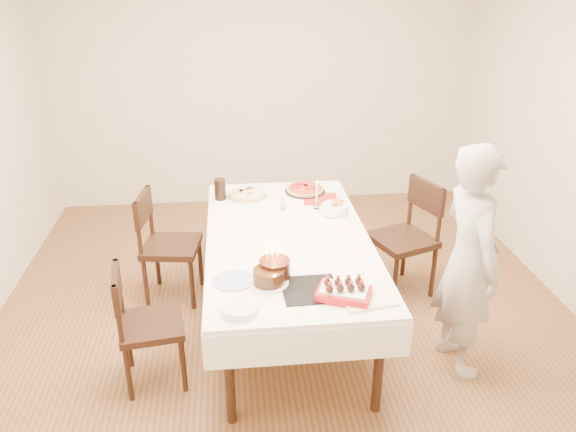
{
  "coord_description": "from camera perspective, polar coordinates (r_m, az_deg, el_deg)",
  "views": [
    {
      "loc": [
        -0.38,
        -3.54,
        2.52
      ],
      "look_at": [
        0.0,
        -0.01,
        0.91
      ],
      "focal_mm": 35.0,
      "sensor_mm": 36.0,
      "label": 1
    }
  ],
  "objects": [
    {
      "name": "birthday_cake",
      "position": [
        3.42,
        -1.36,
        -4.85
      ],
      "size": [
        0.22,
        0.22,
        0.17
      ],
      "primitive_type": "cylinder",
      "rotation": [
        0.0,
        0.0,
        0.17
      ],
      "color": "black",
      "rests_on": "dining_table"
    },
    {
      "name": "plate_stack",
      "position": [
        3.15,
        -4.92,
        -9.37
      ],
      "size": [
        0.21,
        0.21,
        0.04
      ],
      "primitive_type": "cylinder",
      "rotation": [
        0.0,
        0.0,
        -0.02
      ],
      "color": "white",
      "rests_on": "dining_table"
    },
    {
      "name": "pasta_bowl",
      "position": [
        4.33,
        4.77,
        0.77
      ],
      "size": [
        0.22,
        0.22,
        0.07
      ],
      "primitive_type": "cylinder",
      "rotation": [
        0.0,
        0.0,
        0.09
      ],
      "color": "white",
      "rests_on": "dining_table"
    },
    {
      "name": "strawberry_box",
      "position": [
        3.27,
        5.71,
        -7.69
      ],
      "size": [
        0.36,
        0.3,
        0.08
      ],
      "primitive_type": null,
      "rotation": [
        0.0,
        0.0,
        -0.39
      ],
      "color": "#AB131A",
      "rests_on": "dining_table"
    },
    {
      "name": "taper_candle",
      "position": [
        4.37,
        2.93,
        2.24
      ],
      "size": [
        0.07,
        0.07,
        0.24
      ],
      "primitive_type": "cylinder",
      "rotation": [
        0.0,
        0.0,
        0.43
      ],
      "color": "white",
      "rests_on": "dining_table"
    },
    {
      "name": "chair_left_savory",
      "position": [
        4.56,
        -11.75,
        -3.05
      ],
      "size": [
        0.53,
        0.53,
        0.91
      ],
      "primitive_type": null,
      "rotation": [
        0.0,
        0.0,
        3.0
      ],
      "color": "black",
      "rests_on": "floor"
    },
    {
      "name": "shaker_pair",
      "position": [
        4.38,
        -0.53,
        1.2
      ],
      "size": [
        0.09,
        0.09,
        0.09
      ],
      "primitive_type": null,
      "rotation": [
        0.0,
        0.0,
        0.2
      ],
      "color": "white",
      "rests_on": "dining_table"
    },
    {
      "name": "layer_cake",
      "position": [
        3.38,
        -1.97,
        -6.21
      ],
      "size": [
        0.29,
        0.29,
        0.1
      ],
      "primitive_type": "cylinder",
      "rotation": [
        0.0,
        0.0,
        0.2
      ],
      "color": "#311B0C",
      "rests_on": "dining_table"
    },
    {
      "name": "box_lid",
      "position": [
        3.28,
        8.13,
        -8.5
      ],
      "size": [
        0.33,
        0.25,
        0.03
      ],
      "primitive_type": "cube",
      "rotation": [
        0.0,
        0.0,
        0.18
      ],
      "color": "beige",
      "rests_on": "dining_table"
    },
    {
      "name": "red_placemat",
      "position": [
        4.6,
        3.31,
        1.72
      ],
      "size": [
        0.3,
        0.3,
        0.01
      ],
      "primitive_type": "cube",
      "rotation": [
        0.0,
        0.0,
        -0.13
      ],
      "color": "#B21E1E",
      "rests_on": "dining_table"
    },
    {
      "name": "china_plate",
      "position": [
        3.44,
        -5.55,
        -6.53
      ],
      "size": [
        0.29,
        0.29,
        0.01
      ],
      "primitive_type": "cylinder",
      "rotation": [
        0.0,
        0.0,
        0.15
      ],
      "color": "white",
      "rests_on": "dining_table"
    },
    {
      "name": "person",
      "position": [
        3.75,
        17.88,
        -4.43
      ],
      "size": [
        0.43,
        0.61,
        1.57
      ],
      "primitive_type": "imported",
      "rotation": [
        0.0,
        0.0,
        1.67
      ],
      "color": "#AFA9A5",
      "rests_on": "floor"
    },
    {
      "name": "pizza_white",
      "position": [
        4.64,
        -4.19,
        2.21
      ],
      "size": [
        0.44,
        0.44,
        0.04
      ],
      "primitive_type": "cylinder",
      "rotation": [
        0.0,
        0.0,
        -0.41
      ],
      "color": "beige",
      "rests_on": "dining_table"
    },
    {
      "name": "chair_right_savory",
      "position": [
        4.62,
        11.54,
        -2.39
      ],
      "size": [
        0.63,
        0.63,
        0.95
      ],
      "primitive_type": null,
      "rotation": [
        0.0,
        0.0,
        0.36
      ],
      "color": "black",
      "rests_on": "floor"
    },
    {
      "name": "pizza_pepperoni",
      "position": [
        4.73,
        1.74,
        2.72
      ],
      "size": [
        0.42,
        0.42,
        0.04
      ],
      "primitive_type": "cylinder",
      "rotation": [
        0.0,
        0.0,
        0.28
      ],
      "color": "red",
      "rests_on": "dining_table"
    },
    {
      "name": "wall_back",
      "position": [
        6.17,
        -2.58,
        13.42
      ],
      "size": [
        4.5,
        0.04,
        2.7
      ],
      "primitive_type": "cube",
      "color": "beige",
      "rests_on": "floor"
    },
    {
      "name": "chair_left_dessert",
      "position": [
        3.72,
        -13.67,
        -10.71
      ],
      "size": [
        0.49,
        0.49,
        0.84
      ],
      "primitive_type": null,
      "rotation": [
        0.0,
        0.0,
        3.29
      ],
      "color": "black",
      "rests_on": "floor"
    },
    {
      "name": "cola_glass",
      "position": [
        4.59,
        -6.91,
        2.7
      ],
      "size": [
        0.1,
        0.1,
        0.17
      ],
      "primitive_type": "cylinder",
      "rotation": [
        0.0,
        0.0,
        -0.13
      ],
      "color": "black",
      "rests_on": "dining_table"
    },
    {
      "name": "floor",
      "position": [
        4.36,
        -0.04,
        -10.87
      ],
      "size": [
        5.0,
        5.0,
        0.0
      ],
      "primitive_type": "plane",
      "color": "brown",
      "rests_on": "ground"
    },
    {
      "name": "cake_board",
      "position": [
        3.35,
        2.25,
        -7.53
      ],
      "size": [
        0.33,
        0.33,
        0.01
      ],
      "primitive_type": "cube",
      "rotation": [
        0.0,
        0.0,
        0.02
      ],
      "color": "black",
      "rests_on": "dining_table"
    },
    {
      "name": "dining_table",
      "position": [
        4.15,
        0.0,
        -6.74
      ],
      "size": [
        1.79,
        2.4,
        0.75
      ],
      "primitive_type": "cube",
      "rotation": [
        0.0,
        0.0,
        0.34
      ],
      "color": "white",
      "rests_on": "floor"
    }
  ]
}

